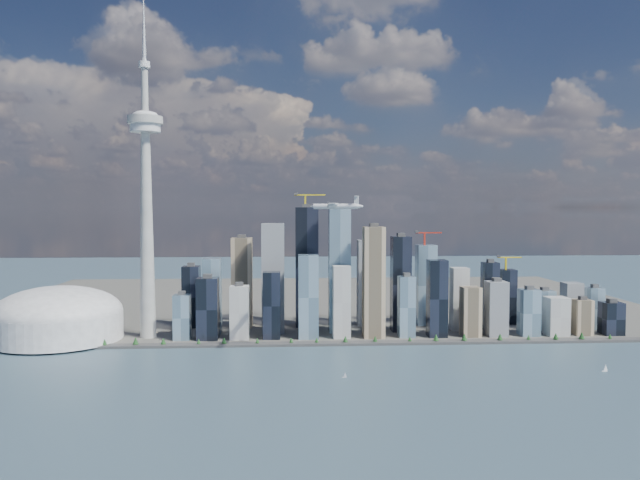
{
  "coord_description": "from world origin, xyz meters",
  "views": [
    {
      "loc": [
        -76.68,
        -712.78,
        215.16
      ],
      "look_at": [
        -21.45,
        260.0,
        164.09
      ],
      "focal_mm": 35.0,
      "sensor_mm": 36.0,
      "label": 1
    }
  ],
  "objects": [
    {
      "name": "seawall",
      "position": [
        0.0,
        250.0,
        2.0
      ],
      "size": [
        1100.0,
        22.0,
        4.0
      ],
      "primitive_type": "cube",
      "color": "#383838",
      "rests_on": "ground"
    },
    {
      "name": "needle_tower",
      "position": [
        -300.0,
        310.0,
        235.84
      ],
      "size": [
        56.0,
        56.0,
        550.5
      ],
      "color": "gray",
      "rests_on": "land"
    },
    {
      "name": "sailboat_east",
      "position": [
        342.89,
        71.61,
        3.45
      ],
      "size": [
        7.74,
        2.37,
        10.74
      ],
      "rotation": [
        0.0,
        0.0,
        0.05
      ],
      "color": "white",
      "rests_on": "ground"
    },
    {
      "name": "skyscraper_cluster",
      "position": [
        59.62,
        336.82,
        73.52
      ],
      "size": [
        736.0,
        142.0,
        238.3
      ],
      "color": "black",
      "rests_on": "land"
    },
    {
      "name": "land",
      "position": [
        0.0,
        700.0,
        1.5
      ],
      "size": [
        1400.0,
        900.0,
        3.0
      ],
      "primitive_type": "cube",
      "color": "#4C4C47",
      "rests_on": "ground"
    },
    {
      "name": "sailboat_west",
      "position": [
        -1.32,
        61.03,
        2.6
      ],
      "size": [
        5.82,
        2.88,
        8.09
      ],
      "rotation": [
        0.0,
        0.0,
        -0.28
      ],
      "color": "white",
      "rests_on": "ground"
    },
    {
      "name": "dome_stadium",
      "position": [
        -440.0,
        300.0,
        39.44
      ],
      "size": [
        200.0,
        200.0,
        86.0
      ],
      "color": "#BCBCBC",
      "rests_on": "land"
    },
    {
      "name": "airplane",
      "position": [
        -4.58,
        154.1,
        217.63
      ],
      "size": [
        75.09,
        66.64,
        18.32
      ],
      "rotation": [
        0.0,
        0.0,
        -0.15
      ],
      "color": "silver",
      "rests_on": "ground"
    },
    {
      "name": "ground",
      "position": [
        0.0,
        0.0,
        0.0
      ],
      "size": [
        4000.0,
        4000.0,
        0.0
      ],
      "primitive_type": "plane",
      "color": "#344A5B",
      "rests_on": "ground"
    },
    {
      "name": "shoreline_trees",
      "position": [
        0.0,
        250.0,
        8.78
      ],
      "size": [
        960.53,
        7.2,
        8.8
      ],
      "color": "#3F2D1E",
      "rests_on": "seawall"
    }
  ]
}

